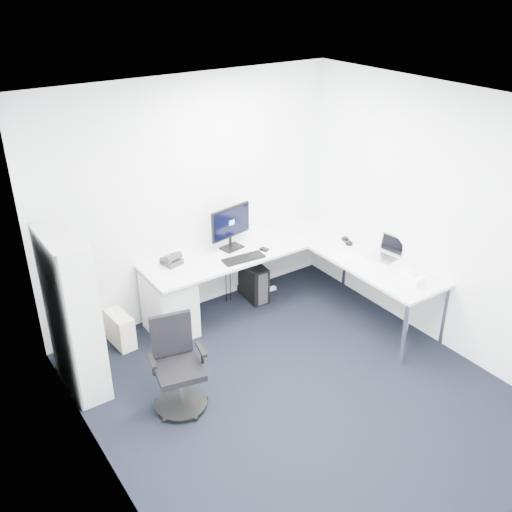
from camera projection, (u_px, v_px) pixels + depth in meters
ground at (306, 401)px, 5.35m from camera, size 4.20×4.20×0.00m
ceiling at (321, 113)px, 4.12m from camera, size 4.20×4.20×0.00m
wall_back at (191, 200)px, 6.28m from camera, size 3.60×0.02×2.70m
wall_left at (105, 349)px, 3.83m from camera, size 0.02×4.20×2.70m
wall_right at (453, 226)px, 5.64m from camera, size 0.02×4.20×2.70m
l_desk at (268, 288)px, 6.48m from camera, size 2.58×1.44×0.75m
drawer_pedestal at (169, 305)px, 6.23m from camera, size 0.45×0.56×0.69m
bookshelf at (72, 314)px, 5.24m from camera, size 0.31×0.80×1.59m
task_chair at (179, 368)px, 5.08m from camera, size 0.60×0.60×0.90m
black_pc_tower at (253, 281)px, 6.93m from camera, size 0.25×0.48×0.45m
beige_pc_tower at (120, 329)px, 6.09m from camera, size 0.21×0.40×0.37m
power_strip at (264, 291)px, 7.13m from camera, size 0.33×0.07×0.04m
monitor at (231, 228)px, 6.42m from camera, size 0.57×0.27×0.53m
black_keyboard at (244, 258)px, 6.30m from camera, size 0.49×0.21×0.02m
mouse at (264, 249)px, 6.49m from camera, size 0.08×0.11×0.03m
desk_phone at (171, 259)px, 6.17m from camera, size 0.23×0.23×0.13m
laptop at (383, 250)px, 6.26m from camera, size 0.36×0.35×0.22m
white_keyboard at (357, 260)px, 6.28m from camera, size 0.17×0.38×0.01m
headphones at (347, 240)px, 6.68m from camera, size 0.18×0.22×0.05m
orange_fruit at (406, 276)px, 5.87m from camera, size 0.09×0.09×0.09m
tissue_box at (412, 278)px, 5.83m from camera, size 0.14×0.26×0.09m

